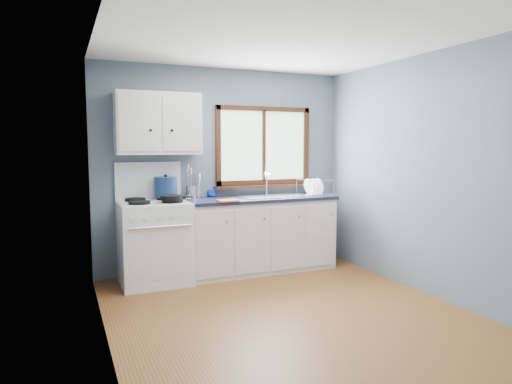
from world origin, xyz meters
name	(u,v)px	position (x,y,z in m)	size (l,w,h in m)	color
floor	(290,315)	(0.00, 0.00, -0.01)	(3.20, 3.60, 0.02)	brown
ceiling	(292,35)	(0.00, 0.00, 2.51)	(3.20, 3.60, 0.02)	white
wall_back	(224,170)	(0.00, 1.81, 1.25)	(3.20, 0.02, 2.50)	slate
wall_front	(448,202)	(0.00, -1.81, 1.25)	(3.20, 0.02, 2.50)	slate
wall_left	(102,186)	(-1.61, 0.00, 1.25)	(0.02, 3.60, 2.50)	slate
wall_right	(429,175)	(1.61, 0.00, 1.25)	(0.02, 3.60, 2.50)	slate
gas_range	(154,240)	(-0.95, 1.47, 0.49)	(0.76, 0.69, 1.36)	white
base_cabinets	(260,238)	(0.36, 1.49, 0.41)	(1.85, 0.60, 0.88)	silver
countertop	(260,199)	(0.36, 1.49, 0.90)	(1.89, 0.64, 0.04)	black
sink	(273,201)	(0.54, 1.49, 0.86)	(0.84, 0.46, 0.44)	silver
window	(264,152)	(0.54, 1.77, 1.48)	(1.36, 0.10, 1.03)	#9EC6A8
upper_cabinets	(158,124)	(-0.85, 1.63, 1.80)	(0.95, 0.35, 0.70)	silver
skillet	(171,198)	(-0.78, 1.31, 0.98)	(0.37, 0.25, 0.05)	black
stockpot	(166,187)	(-0.78, 1.62, 1.08)	(0.35, 0.35, 0.26)	navy
utensil_crock	(191,192)	(-0.48, 1.62, 1.01)	(0.16, 0.16, 0.41)	silver
thermos	(198,186)	(-0.38, 1.69, 1.07)	(0.07, 0.07, 0.30)	silver
soap_bottle	(212,187)	(-0.18, 1.73, 1.05)	(0.10, 0.10, 0.26)	#0D2FBD
dish_towel	(227,201)	(-0.16, 1.24, 0.93)	(0.23, 0.16, 0.02)	orange
dish_rack	(314,190)	(1.13, 1.48, 0.97)	(0.42, 0.34, 0.21)	silver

